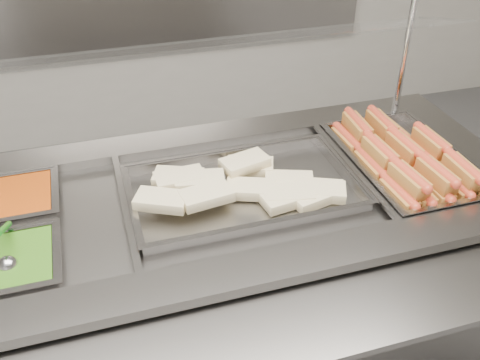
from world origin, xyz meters
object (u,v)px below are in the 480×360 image
object	(u,v)px
pan_hotdogs	(403,168)
pan_wraps	(243,192)
serving_spoon	(7,259)
sneeze_guard	(203,49)
steam_counter	(226,293)

from	to	relation	value
pan_hotdogs	pan_wraps	world-z (taller)	same
serving_spoon	pan_wraps	bearing A→B (deg)	13.26
sneeze_guard	pan_wraps	world-z (taller)	sneeze_guard
steam_counter	pan_wraps	distance (m)	0.43
steam_counter	sneeze_guard	world-z (taller)	sneeze_guard
pan_wraps	serving_spoon	distance (m)	0.69
pan_wraps	steam_counter	bearing A→B (deg)	-179.26
sneeze_guard	pan_hotdogs	xyz separation A→B (m)	(0.63, -0.21, -0.41)
pan_hotdogs	serving_spoon	xyz separation A→B (m)	(-1.24, -0.17, 0.05)
steam_counter	pan_hotdogs	bearing A→B (deg)	0.74
sneeze_guard	serving_spoon	xyz separation A→B (m)	(-0.61, -0.38, -0.35)
serving_spoon	steam_counter	bearing A→B (deg)	14.44
steam_counter	serving_spoon	distance (m)	0.78
steam_counter	sneeze_guard	size ratio (longest dim) A/B	1.14
steam_counter	serving_spoon	bearing A→B (deg)	-165.56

